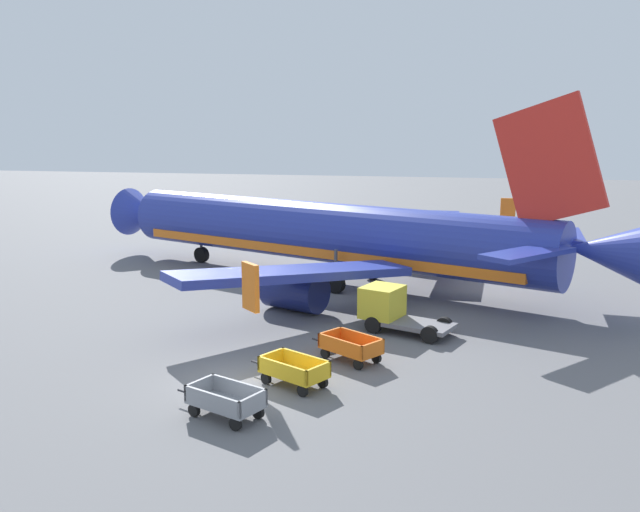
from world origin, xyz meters
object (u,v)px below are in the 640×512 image
Objects in this scene: airplane at (335,235)px; baggage_cart_third_in_row at (350,347)px; baggage_cart_second_in_row at (294,371)px; service_truck_beside_carts at (391,308)px; baggage_cart_nearest at (225,400)px.

baggage_cart_third_in_row is at bearing -76.45° from airplane.
baggage_cart_second_in_row is 1.03× the size of baggage_cart_third_in_row.
baggage_cart_second_in_row is 3.59m from baggage_cart_third_in_row.
baggage_cart_nearest is at bearing -111.25° from service_truck_beside_carts.
service_truck_beside_carts is at bearing 68.75° from baggage_cart_nearest.
airplane is 10.14× the size of baggage_cart_nearest.
baggage_cart_third_in_row is (1.61, 3.20, 0.00)m from baggage_cart_second_in_row.
baggage_cart_nearest is (0.22, -20.41, -2.45)m from airplane.
airplane is 17.45m from baggage_cart_second_in_row.
service_truck_beside_carts is at bearing -64.01° from airplane.
airplane is 10.68× the size of baggage_cart_third_in_row.
baggage_cart_second_in_row and baggage_cart_third_in_row have the same top height.
airplane is at bearing 95.84° from baggage_cart_second_in_row.
service_truck_beside_carts reaches higher than baggage_cart_nearest.
baggage_cart_nearest is at bearing -116.09° from baggage_cart_third_in_row.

